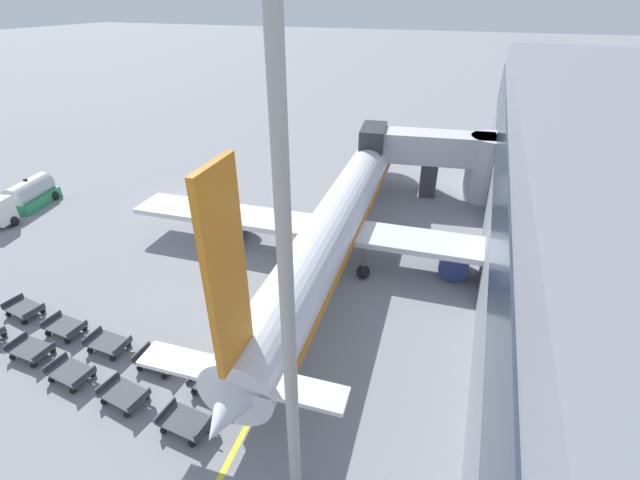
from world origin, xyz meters
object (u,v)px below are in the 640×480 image
Objects in this scene: airplane at (339,218)px; fuel_tanker_primary at (22,199)px; baggage_dolly_row_near_col_d at (124,395)px; baggage_dolly_row_mid_a_col_d at (159,361)px; baggage_dolly_row_mid_a_col_c at (108,344)px; baggage_dolly_row_near_col_b at (31,350)px; baggage_dolly_row_mid_a_col_e at (214,385)px; baggage_dolly_row_near_col_e at (185,422)px; baggage_dolly_row_mid_a_col_b at (65,327)px; baggage_dolly_row_mid_a_col_a at (24,309)px; baggage_dolly_row_near_col_c at (71,373)px; apron_light_mast at (277,94)px.

fuel_tanker_primary is (-31.23, -3.35, -1.87)m from airplane.
baggage_dolly_row_mid_a_col_d is (0.10, 2.58, 0.00)m from baggage_dolly_row_near_col_d.
baggage_dolly_row_near_col_b is at bearing -152.73° from baggage_dolly_row_mid_a_col_c.
baggage_dolly_row_mid_a_col_e is (11.39, 1.50, 0.00)m from baggage_dolly_row_near_col_b.
baggage_dolly_row_mid_a_col_e is (29.53, -12.62, -0.75)m from fuel_tanker_primary.
baggage_dolly_row_near_col_e is 1.00× the size of baggage_dolly_row_mid_a_col_b.
baggage_dolly_row_near_col_b is at bearing 174.62° from baggage_dolly_row_near_col_d.
baggage_dolly_row_mid_a_col_a is 4.00m from baggage_dolly_row_mid_a_col_b.
baggage_dolly_row_near_col_c is 1.01× the size of baggage_dolly_row_mid_a_col_d.
baggage_dolly_row_mid_a_col_b is at bearing 176.57° from baggage_dolly_row_mid_a_col_e.
airplane is at bearing 53.18° from baggage_dolly_row_near_col_b.
baggage_dolly_row_near_col_b is at bearing -95.77° from baggage_dolly_row_mid_a_col_b.
baggage_dolly_row_near_col_e is at bearing -21.32° from baggage_dolly_row_mid_a_col_c.
apron_light_mast is (35.81, -16.22, 15.22)m from fuel_tanker_primary.
airplane is 21.99m from baggage_dolly_row_near_col_b.
baggage_dolly_row_near_col_b is at bearing -34.33° from baggage_dolly_row_mid_a_col_a.
fuel_tanker_primary reaches higher than baggage_dolly_row_near_col_d.
baggage_dolly_row_near_col_e is at bearing -36.58° from baggage_dolly_row_mid_a_col_d.
baggage_dolly_row_near_col_b is 7.74m from baggage_dolly_row_mid_a_col_d.
baggage_dolly_row_mid_a_col_b and baggage_dolly_row_mid_a_col_c have the same top height.
baggage_dolly_row_mid_a_col_e is (-1.70, -15.98, -2.63)m from airplane.
baggage_dolly_row_near_col_c is 4.59m from baggage_dolly_row_mid_a_col_d.
baggage_dolly_row_mid_a_col_a is at bearing 166.82° from baggage_dolly_row_near_col_e.
baggage_dolly_row_mid_a_col_b is at bearing 141.38° from baggage_dolly_row_near_col_c.
apron_light_mast reaches higher than baggage_dolly_row_near_col_c.
airplane reaches higher than baggage_dolly_row_mid_a_col_e.
fuel_tanker_primary is 2.66× the size of baggage_dolly_row_near_col_c.
apron_light_mast is at bearing -6.34° from baggage_dolly_row_near_col_c.
fuel_tanker_primary is at bearing -173.87° from airplane.
baggage_dolly_row_mid_a_col_d is at bearing 143.42° from baggage_dolly_row_near_col_e.
fuel_tanker_primary is 2.67× the size of baggage_dolly_row_mid_a_col_b.
apron_light_mast is (10.16, -3.98, 15.98)m from baggage_dolly_row_mid_a_col_d.
baggage_dolly_row_mid_a_col_a is 11.29m from baggage_dolly_row_mid_a_col_d.
baggage_dolly_row_mid_a_col_a is at bearing -38.79° from fuel_tanker_primary.
baggage_dolly_row_near_col_b is 7.44m from baggage_dolly_row_near_col_d.
baggage_dolly_row_near_col_b is 4.55m from baggage_dolly_row_mid_a_col_a.
airplane is 16.28m from baggage_dolly_row_mid_a_col_e.
fuel_tanker_primary is 29.55m from baggage_dolly_row_near_col_d.
baggage_dolly_row_mid_a_col_e is at bearing 7.52° from baggage_dolly_row_near_col_b.
baggage_dolly_row_mid_a_col_a is at bearing -138.48° from airplane.
baggage_dolly_row_mid_a_col_e is 0.11× the size of apron_light_mast.
baggage_dolly_row_mid_a_col_b is at bearing 166.26° from apron_light_mast.
baggage_dolly_row_near_col_e is 8.10m from baggage_dolly_row_mid_a_col_c.
baggage_dolly_row_near_col_d is 1.01× the size of baggage_dolly_row_near_col_e.
baggage_dolly_row_near_col_c and baggage_dolly_row_mid_a_col_d have the same top height.
baggage_dolly_row_near_col_b is 0.99× the size of baggage_dolly_row_near_col_e.
baggage_dolly_row_mid_a_col_a is 1.01× the size of baggage_dolly_row_mid_a_col_e.
airplane reaches higher than baggage_dolly_row_near_col_c.
baggage_dolly_row_near_col_c is 1.00× the size of baggage_dolly_row_near_col_e.
baggage_dolly_row_mid_a_col_b is 0.11× the size of apron_light_mast.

